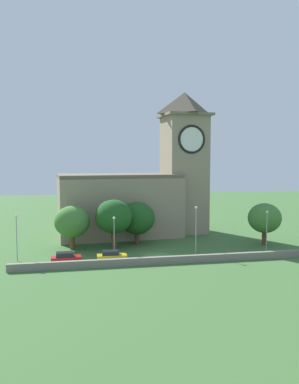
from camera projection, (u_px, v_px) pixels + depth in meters
ground_plane at (142, 238)px, 76.49m from camera, size 200.00×200.00×0.00m
church at (143, 189)px, 79.60m from camera, size 31.58×14.66×29.33m
quay_barrier at (165, 260)px, 57.35m from camera, size 44.69×0.70×1.10m
car_red at (66, 258)px, 57.33m from camera, size 4.46×2.17×1.74m
car_yellow at (112, 256)px, 58.54m from camera, size 4.54×2.24×1.69m
streetlamp_west_end at (16, 230)px, 58.58m from camera, size 0.44×0.44×7.13m
streetlamp_west_mid at (114, 230)px, 61.38m from camera, size 0.44×0.44×6.39m
streetlamp_central at (196, 223)px, 63.24m from camera, size 0.44×0.44×7.83m
streetlamp_east_mid at (267, 224)px, 64.93m from camera, size 0.44×0.44×6.89m
tree_riverside_east at (72, 222)px, 66.22m from camera, size 6.02×6.02×7.54m
tree_churchyard at (265, 218)px, 69.85m from camera, size 5.96×5.96×7.58m
tree_riverside_west at (137, 218)px, 70.94m from camera, size 6.58×6.58×7.66m
tree_by_tower at (114, 217)px, 66.56m from camera, size 6.43×6.43×8.55m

